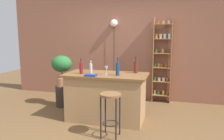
% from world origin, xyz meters
% --- Properties ---
extents(ground, '(12.00, 12.00, 0.00)m').
position_xyz_m(ground, '(0.00, 0.00, 0.00)').
color(ground, brown).
extents(back_wall, '(6.40, 0.10, 2.80)m').
position_xyz_m(back_wall, '(0.00, 1.95, 1.40)').
color(back_wall, '#8C5642').
rests_on(back_wall, ground).
extents(kitchen_counter, '(1.60, 0.81, 0.92)m').
position_xyz_m(kitchen_counter, '(0.00, 0.30, 0.47)').
color(kitchen_counter, '#A87F51').
rests_on(kitchen_counter, ground).
extents(bar_stool, '(0.35, 0.35, 0.74)m').
position_xyz_m(bar_stool, '(0.30, -0.44, 0.55)').
color(bar_stool, black).
rests_on(bar_stool, ground).
extents(spice_shelf, '(0.45, 0.18, 2.10)m').
position_xyz_m(spice_shelf, '(0.99, 1.79, 1.05)').
color(spice_shelf, '#9E7042').
rests_on(spice_shelf, ground).
extents(plant_stool, '(0.33, 0.33, 0.49)m').
position_xyz_m(plant_stool, '(-1.23, 0.82, 0.25)').
color(plant_stool, '#2D2823').
rests_on(plant_stool, ground).
extents(potted_plant, '(0.48, 0.43, 0.71)m').
position_xyz_m(potted_plant, '(-1.23, 0.82, 0.95)').
color(potted_plant, '#A86B4C').
rests_on(potted_plant, plant_stool).
extents(bottle_wine_red, '(0.08, 0.08, 0.32)m').
position_xyz_m(bottle_wine_red, '(0.54, 0.55, 1.05)').
color(bottle_wine_red, '#5B2319').
rests_on(bottle_wine_red, kitchen_counter).
extents(bottle_sauce_amber, '(0.06, 0.06, 0.28)m').
position_xyz_m(bottle_sauce_amber, '(-0.29, 0.23, 1.03)').
color(bottle_sauce_amber, '#B2B2B7').
rests_on(bottle_sauce_amber, kitchen_counter).
extents(bottle_olive_oil, '(0.07, 0.07, 0.30)m').
position_xyz_m(bottle_olive_oil, '(-0.47, 0.18, 1.04)').
color(bottle_olive_oil, maroon).
rests_on(bottle_olive_oil, kitchen_counter).
extents(bottle_vinegar, '(0.07, 0.07, 0.34)m').
position_xyz_m(bottle_vinegar, '(0.26, 0.18, 1.05)').
color(bottle_vinegar, navy).
rests_on(bottle_vinegar, kitchen_counter).
extents(wine_glass_left, '(0.07, 0.07, 0.16)m').
position_xyz_m(wine_glass_left, '(-0.39, 0.49, 1.04)').
color(wine_glass_left, silver).
rests_on(wine_glass_left, kitchen_counter).
extents(wine_glass_center, '(0.07, 0.07, 0.16)m').
position_xyz_m(wine_glass_center, '(0.04, 0.20, 1.04)').
color(wine_glass_center, silver).
rests_on(wine_glass_center, kitchen_counter).
extents(cookbook, '(0.21, 0.15, 0.03)m').
position_xyz_m(cookbook, '(-0.20, -0.01, 0.94)').
color(cookbook, navy).
rests_on(cookbook, kitchen_counter).
extents(pendant_globe_light, '(0.19, 0.19, 2.06)m').
position_xyz_m(pendant_globe_light, '(-0.25, 1.84, 1.93)').
color(pendant_globe_light, black).
rests_on(pendant_globe_light, ground).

